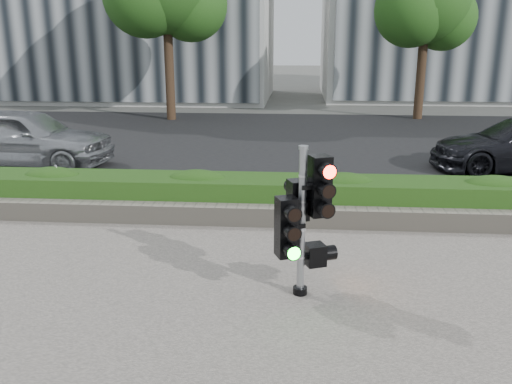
% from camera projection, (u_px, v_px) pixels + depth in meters
% --- Properties ---
extents(ground, '(120.00, 120.00, 0.00)m').
position_uv_depth(ground, '(249.00, 271.00, 7.74)').
color(ground, '#51514C').
rests_on(ground, ground).
extents(sidewalk, '(16.00, 11.00, 0.03)m').
position_uv_depth(sidewalk, '(225.00, 374.00, 5.34)').
color(sidewalk, '#9E9389').
rests_on(sidewalk, ground).
extents(road, '(60.00, 13.00, 0.02)m').
position_uv_depth(road, '(278.00, 141.00, 17.32)').
color(road, black).
rests_on(road, ground).
extents(curb, '(60.00, 0.25, 0.12)m').
position_uv_depth(curb, '(263.00, 202.00, 10.74)').
color(curb, gray).
rests_on(curb, ground).
extents(stone_wall, '(12.00, 0.32, 0.34)m').
position_uv_depth(stone_wall, '(259.00, 215.00, 9.51)').
color(stone_wall, gray).
rests_on(stone_wall, sidewalk).
extents(hedge, '(12.00, 1.00, 0.68)m').
position_uv_depth(hedge, '(261.00, 196.00, 10.08)').
color(hedge, '#3A7524').
rests_on(hedge, sidewalk).
extents(tree_right, '(4.10, 3.58, 6.53)m').
position_uv_depth(tree_right, '(426.00, 4.00, 21.00)').
color(tree_right, black).
rests_on(tree_right, ground).
extents(traffic_signal, '(0.71, 0.62, 1.94)m').
position_uv_depth(traffic_signal, '(303.00, 214.00, 6.72)').
color(traffic_signal, black).
rests_on(traffic_signal, sidewalk).
extents(car_silver, '(4.52, 2.12, 1.50)m').
position_uv_depth(car_silver, '(25.00, 137.00, 13.77)').
color(car_silver, '#A3A6AA').
rests_on(car_silver, road).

